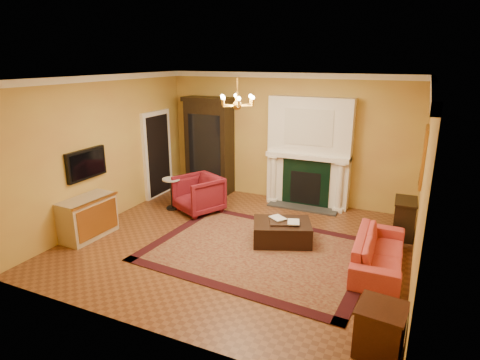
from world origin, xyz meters
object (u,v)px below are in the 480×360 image
Objects in this scene: console_table at (404,219)px; china_cabinet at (210,148)px; wingback_armchair at (199,193)px; leather_ottoman at (282,232)px; commode at (88,217)px; pedestal_table at (172,191)px; end_table at (380,331)px; coral_sofa at (380,247)px.

china_cabinet is at bearing 166.92° from console_table.
leather_ottoman is (2.19, -0.71, -0.24)m from wingback_armchair.
china_cabinet reaches higher than console_table.
commode is 1.48× the size of console_table.
end_table is at bearing -31.35° from pedestal_table.
china_cabinet is 3.18× the size of pedestal_table.
commode is 0.56× the size of coral_sofa.
china_cabinet is 6.48m from end_table.
leather_ottoman is (2.84, -0.62, -0.21)m from pedestal_table.
china_cabinet is at bearing 79.34° from commode.
leather_ottoman is (2.67, -2.12, -0.94)m from china_cabinet.
coral_sofa is at bearing -10.43° from pedestal_table.
coral_sofa is at bearing -29.51° from leather_ottoman.
wingback_armchair is at bearing 144.02° from end_table.
console_table is at bearing 34.55° from wingback_armchair.
console_table is (0.06, 3.54, 0.07)m from end_table.
pedestal_table is at bearing -144.05° from wingback_armchair.
leather_ottoman is (-2.04, -1.22, -0.15)m from console_table.
commode is (-0.63, -1.92, -0.02)m from pedestal_table.
end_table is at bearing -8.26° from wingback_armchair.
end_table is at bearing -41.97° from china_cabinet.
commode is (-1.27, -2.01, -0.06)m from wingback_armchair.
china_cabinet is at bearing 136.36° from end_table.
china_cabinet is 3.20× the size of console_table.
coral_sofa is 3.25× the size of end_table.
wingback_armchair is 0.48× the size of coral_sofa.
coral_sofa is (4.42, -2.34, -0.78)m from china_cabinet.
coral_sofa reaches higher than leather_ottoman.
coral_sofa is 1.47m from console_table.
coral_sofa reaches higher than console_table.
china_cabinet reaches higher than pedestal_table.
commode reaches higher than pedestal_table.
commode is (-0.80, -3.42, -0.75)m from china_cabinet.
pedestal_table is 4.67m from coral_sofa.
pedestal_table reaches higher than end_table.
commode reaches higher than end_table.
wingback_armchair reaches higher than leather_ottoman.
end_table is (4.82, -2.94, -0.13)m from pedestal_table.
commode is at bearing 99.88° from coral_sofa.
coral_sofa reaches higher than end_table.
leather_ottoman is at bearing 130.51° from end_table.
commode is at bearing -94.63° from wingback_armchair.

